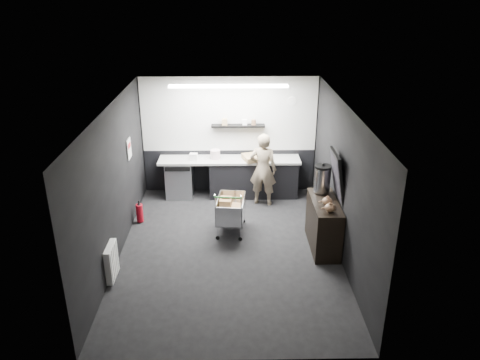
{
  "coord_description": "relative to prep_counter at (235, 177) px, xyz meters",
  "views": [
    {
      "loc": [
        0.07,
        -7.49,
        4.63
      ],
      "look_at": [
        0.21,
        0.4,
        1.24
      ],
      "focal_mm": 35.0,
      "sensor_mm": 36.0,
      "label": 1
    }
  ],
  "objects": [
    {
      "name": "wall_back",
      "position": [
        -0.14,
        0.33,
        0.89
      ],
      "size": [
        5.5,
        0.0,
        5.5
      ],
      "primitive_type": "plane",
      "rotation": [
        1.57,
        0.0,
        0.0
      ],
      "color": "black",
      "rests_on": "floor"
    },
    {
      "name": "shopping_cart",
      "position": [
        -0.11,
        -1.7,
        0.0
      ],
      "size": [
        0.61,
        0.93,
        0.96
      ],
      "color": "silver",
      "rests_on": "floor"
    },
    {
      "name": "prep_counter",
      "position": [
        0.0,
        0.0,
        0.0
      ],
      "size": [
        3.2,
        0.61,
        0.9
      ],
      "color": "black",
      "rests_on": "floor"
    },
    {
      "name": "sideboard",
      "position": [
        1.62,
        -2.29,
        0.13
      ],
      "size": [
        0.53,
        1.24,
        1.86
      ],
      "color": "black",
      "rests_on": "floor"
    },
    {
      "name": "poster",
      "position": [
        -2.12,
        -1.12,
        1.09
      ],
      "size": [
        0.02,
        0.3,
        0.4
      ],
      "primitive_type": "cube",
      "color": "silver",
      "rests_on": "wall_left"
    },
    {
      "name": "person",
      "position": [
        0.6,
        -0.45,
        0.36
      ],
      "size": [
        0.67,
        0.53,
        1.64
      ],
      "primitive_type": "imported",
      "rotation": [
        0.0,
        0.0,
        2.9
      ],
      "color": "beige",
      "rests_on": "floor"
    },
    {
      "name": "ceiling",
      "position": [
        -0.14,
        -2.42,
        2.24
      ],
      "size": [
        5.5,
        5.5,
        0.0
      ],
      "primitive_type": "plane",
      "rotation": [
        3.14,
        0.0,
        0.0
      ],
      "color": "white",
      "rests_on": "wall_back"
    },
    {
      "name": "white_container",
      "position": [
        -0.94,
        -0.05,
        0.52
      ],
      "size": [
        0.19,
        0.15,
        0.15
      ],
      "primitive_type": "cube",
      "rotation": [
        0.0,
        0.0,
        -0.11
      ],
      "color": "white",
      "rests_on": "prep_counter"
    },
    {
      "name": "radiator",
      "position": [
        -2.08,
        -3.32,
        -0.11
      ],
      "size": [
        0.1,
        0.5,
        0.6
      ],
      "primitive_type": "cube",
      "color": "white",
      "rests_on": "wall_left"
    },
    {
      "name": "ceiling_strip",
      "position": [
        -0.14,
        -0.57,
        2.21
      ],
      "size": [
        2.4,
        0.2,
        0.04
      ],
      "primitive_type": "cube",
      "color": "white",
      "rests_on": "ceiling"
    },
    {
      "name": "cardboard_box",
      "position": [
        0.47,
        -0.05,
        0.5
      ],
      "size": [
        0.67,
        0.58,
        0.11
      ],
      "primitive_type": "cube",
      "rotation": [
        0.0,
        0.0,
        0.3
      ],
      "color": "#A38757",
      "rests_on": "prep_counter"
    },
    {
      "name": "dado_panel",
      "position": [
        -0.14,
        0.31,
        0.04
      ],
      "size": [
        3.95,
        0.02,
        1.0
      ],
      "primitive_type": "cube",
      "color": "black",
      "rests_on": "wall_back"
    },
    {
      "name": "wall_clock",
      "position": [
        1.26,
        0.3,
        1.69
      ],
      "size": [
        0.2,
        0.03,
        0.2
      ],
      "primitive_type": "cylinder",
      "rotation": [
        1.57,
        0.0,
        0.0
      ],
      "color": "white",
      "rests_on": "wall_back"
    },
    {
      "name": "kitchen_wall_panel",
      "position": [
        -0.14,
        0.31,
        1.39
      ],
      "size": [
        3.95,
        0.02,
        1.7
      ],
      "primitive_type": "cube",
      "color": "silver",
      "rests_on": "wall_back"
    },
    {
      "name": "floor",
      "position": [
        -0.14,
        -2.42,
        -0.46
      ],
      "size": [
        5.5,
        5.5,
        0.0
      ],
      "primitive_type": "plane",
      "color": "black",
      "rests_on": "ground"
    },
    {
      "name": "poster_red_band",
      "position": [
        -2.11,
        -1.12,
        1.16
      ],
      "size": [
        0.02,
        0.22,
        0.1
      ],
      "primitive_type": "cube",
      "color": "red",
      "rests_on": "poster"
    },
    {
      "name": "pink_tub",
      "position": [
        -0.45,
        0.0,
        0.55
      ],
      "size": [
        0.22,
        0.22,
        0.22
      ],
      "primitive_type": "cylinder",
      "color": "white",
      "rests_on": "prep_counter"
    },
    {
      "name": "wall_left",
      "position": [
        -2.14,
        -2.42,
        0.89
      ],
      "size": [
        0.0,
        5.5,
        5.5
      ],
      "primitive_type": "plane",
      "rotation": [
        1.57,
        0.0,
        1.57
      ],
      "color": "black",
      "rests_on": "floor"
    },
    {
      "name": "floating_shelf",
      "position": [
        0.06,
        0.2,
        1.16
      ],
      "size": [
        1.2,
        0.22,
        0.04
      ],
      "primitive_type": "cube",
      "color": "black",
      "rests_on": "wall_back"
    },
    {
      "name": "wall_right",
      "position": [
        1.86,
        -2.42,
        0.89
      ],
      "size": [
        0.0,
        5.5,
        5.5
      ],
      "primitive_type": "plane",
      "rotation": [
        1.57,
        0.0,
        -1.57
      ],
      "color": "black",
      "rests_on": "floor"
    },
    {
      "name": "wall_front",
      "position": [
        -0.14,
        -5.17,
        0.89
      ],
      "size": [
        5.5,
        0.0,
        5.5
      ],
      "primitive_type": "plane",
      "rotation": [
        -1.57,
        0.0,
        0.0
      ],
      "color": "black",
      "rests_on": "floor"
    },
    {
      "name": "fire_extinguisher",
      "position": [
        -1.99,
        -1.3,
        -0.23
      ],
      "size": [
        0.14,
        0.14,
        0.46
      ],
      "color": "#B10B1B",
      "rests_on": "floor"
    }
  ]
}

